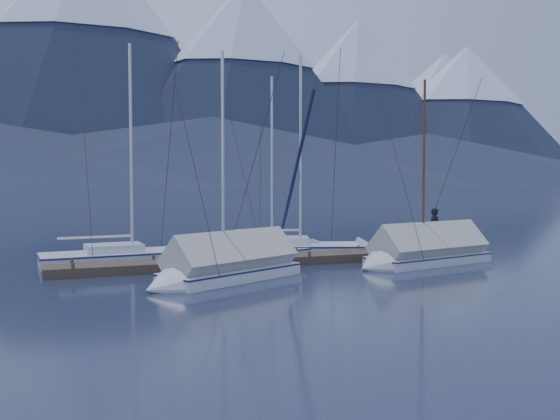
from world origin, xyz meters
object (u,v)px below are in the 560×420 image
at_px(sailboat_open_left, 145,257).
at_px(sailboat_covered_near, 420,255).
at_px(sailboat_covered_far, 221,269).
at_px(person, 435,228).
at_px(sailboat_open_right, 312,251).
at_px(sailboat_open_mid, 280,254).

bearing_deg(sailboat_open_left, sailboat_covered_near, -25.70).
bearing_deg(sailboat_open_left, sailboat_covered_far, -73.76).
xyz_separation_m(sailboat_covered_near, person, (2.32, 2.28, 0.83)).
relative_size(sailboat_open_left, sailboat_open_right, 0.99).
xyz_separation_m(sailboat_open_right, sailboat_covered_far, (-5.80, -5.49, 0.24)).
height_order(sailboat_open_right, sailboat_covered_far, sailboat_open_right).
bearing_deg(person, sailboat_open_mid, 73.23).
xyz_separation_m(sailboat_open_left, person, (12.55, -2.65, 1.07)).
height_order(sailboat_open_mid, person, sailboat_open_mid).
distance_m(sailboat_covered_far, person, 11.34).
relative_size(sailboat_open_left, person, 5.47).
height_order(sailboat_open_left, person, sailboat_open_left).
bearing_deg(sailboat_open_right, sailboat_covered_far, -136.57).
bearing_deg(sailboat_covered_far, sailboat_open_mid, 51.34).
xyz_separation_m(sailboat_open_left, sailboat_open_right, (7.49, -0.32, 0.00)).
bearing_deg(sailboat_covered_near, sailboat_covered_far, -174.08).
relative_size(sailboat_open_left, sailboat_covered_near, 1.20).
xyz_separation_m(sailboat_open_left, sailboat_open_mid, (5.83, -0.64, -0.02)).
bearing_deg(person, sailboat_covered_far, 106.08).
height_order(sailboat_open_left, sailboat_covered_far, sailboat_open_left).
relative_size(sailboat_open_right, person, 5.50).
bearing_deg(sailboat_covered_far, sailboat_covered_near, 5.92).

